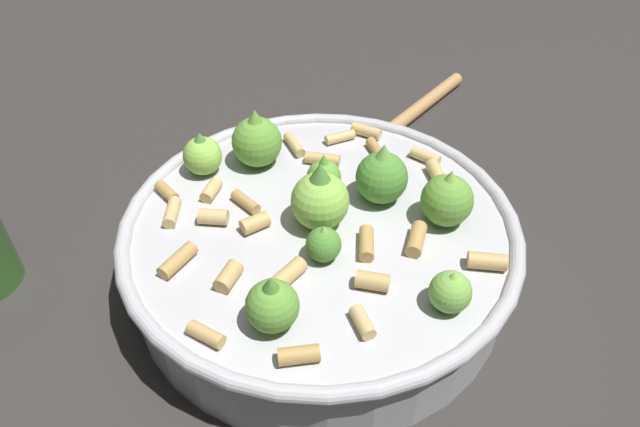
# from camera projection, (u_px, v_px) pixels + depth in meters

# --- Properties ---
(ground_plane) EXTENTS (2.40, 2.40, 0.00)m
(ground_plane) POSITION_uv_depth(u_px,v_px,m) (320.00, 274.00, 0.50)
(ground_plane) COLOR #2D2B28
(cooking_pan) EXTENTS (0.32, 0.32, 0.12)m
(cooking_pan) POSITION_uv_depth(u_px,v_px,m) (320.00, 241.00, 0.47)
(cooking_pan) COLOR #B7B7BC
(cooking_pan) RESTS_ON ground
(wooden_spoon) EXTENTS (0.21, 0.12, 0.02)m
(wooden_spoon) POSITION_uv_depth(u_px,v_px,m) (406.00, 119.00, 0.67)
(wooden_spoon) COLOR #B2844C
(wooden_spoon) RESTS_ON ground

